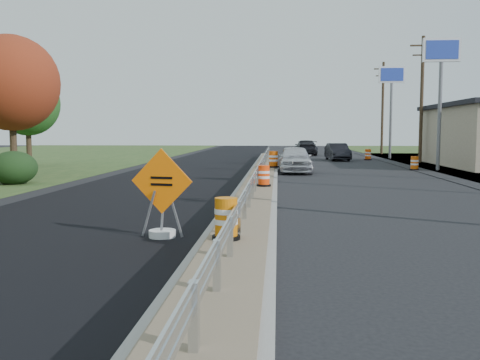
# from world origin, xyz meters

# --- Properties ---
(ground) EXTENTS (140.00, 140.00, 0.00)m
(ground) POSITION_xyz_m (0.00, 0.00, 0.00)
(ground) COLOR black
(ground) RESTS_ON ground
(milled_overlay) EXTENTS (7.20, 120.00, 0.01)m
(milled_overlay) POSITION_xyz_m (-4.40, 10.00, 0.01)
(milled_overlay) COLOR black
(milled_overlay) RESTS_ON ground
(median) EXTENTS (1.60, 55.00, 0.23)m
(median) POSITION_xyz_m (0.00, 8.00, 0.11)
(median) COLOR gray
(median) RESTS_ON ground
(guardrail) EXTENTS (0.10, 46.15, 0.72)m
(guardrail) POSITION_xyz_m (0.00, 9.00, 0.73)
(guardrail) COLOR silver
(guardrail) RESTS_ON median
(pylon_sign_mid) EXTENTS (2.20, 0.30, 7.90)m
(pylon_sign_mid) POSITION_xyz_m (10.50, 16.00, 6.48)
(pylon_sign_mid) COLOR slate
(pylon_sign_mid) RESTS_ON ground
(pylon_sign_north) EXTENTS (2.20, 0.30, 7.90)m
(pylon_sign_north) POSITION_xyz_m (10.50, 30.00, 6.48)
(pylon_sign_north) COLOR slate
(pylon_sign_north) RESTS_ON ground
(utility_pole_nmid) EXTENTS (1.90, 0.26, 9.40)m
(utility_pole_nmid) POSITION_xyz_m (11.50, 24.00, 4.93)
(utility_pole_nmid) COLOR #473523
(utility_pole_nmid) RESTS_ON ground
(utility_pole_north) EXTENTS (1.90, 0.26, 9.40)m
(utility_pole_north) POSITION_xyz_m (11.50, 39.00, 4.93)
(utility_pole_north) COLOR #473523
(utility_pole_north) RESTS_ON ground
(hedge_north) EXTENTS (2.09, 2.09, 1.52)m
(hedge_north) POSITION_xyz_m (-11.00, 6.00, 0.76)
(hedge_north) COLOR black
(hedge_north) RESTS_ON ground
(tree_near_red) EXTENTS (4.95, 4.95, 7.35)m
(tree_near_red) POSITION_xyz_m (-13.00, 10.00, 4.86)
(tree_near_red) COLOR #473523
(tree_near_red) RESTS_ON ground
(tree_near_back) EXTENTS (4.29, 4.29, 6.37)m
(tree_near_back) POSITION_xyz_m (-16.00, 18.00, 4.21)
(tree_near_back) COLOR #473523
(tree_near_back) RESTS_ON ground
(caution_sign) EXTENTS (1.44, 0.61, 2.01)m
(caution_sign) POSITION_xyz_m (-1.77, -5.36, 0.51)
(caution_sign) COLOR white
(caution_sign) RESTS_ON ground
(barrel_median_near) EXTENTS (0.57, 0.57, 0.84)m
(barrel_median_near) POSITION_xyz_m (-0.21, -6.54, 0.63)
(barrel_median_near) COLOR black
(barrel_median_near) RESTS_ON median
(barrel_median_mid) EXTENTS (0.56, 0.56, 0.82)m
(barrel_median_mid) POSITION_xyz_m (0.27, 3.85, 0.62)
(barrel_median_mid) COLOR black
(barrel_median_mid) RESTS_ON median
(barrel_median_far) EXTENTS (0.66, 0.66, 0.97)m
(barrel_median_far) POSITION_xyz_m (0.55, 14.74, 0.70)
(barrel_median_far) COLOR black
(barrel_median_far) RESTS_ON median
(barrel_shoulder_mid) EXTENTS (0.58, 0.58, 0.84)m
(barrel_shoulder_mid) POSITION_xyz_m (9.20, 16.34, 0.41)
(barrel_shoulder_mid) COLOR black
(barrel_shoulder_mid) RESTS_ON ground
(barrel_shoulder_far) EXTENTS (0.61, 0.61, 0.90)m
(barrel_shoulder_far) POSITION_xyz_m (8.26, 27.75, 0.43)
(barrel_shoulder_far) COLOR black
(barrel_shoulder_far) RESTS_ON ground
(car_silver) EXTENTS (1.91, 4.62, 1.57)m
(car_silver) POSITION_xyz_m (1.80, 13.82, 0.78)
(car_silver) COLOR silver
(car_silver) RESTS_ON ground
(car_dark_mid) EXTENTS (1.82, 4.35, 1.40)m
(car_dark_mid) POSITION_xyz_m (5.68, 26.90, 0.70)
(car_dark_mid) COLOR black
(car_dark_mid) RESTS_ON ground
(car_dark_far) EXTENTS (2.19, 5.16, 1.49)m
(car_dark_far) POSITION_xyz_m (3.59, 36.55, 0.74)
(car_dark_far) COLOR black
(car_dark_far) RESTS_ON ground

